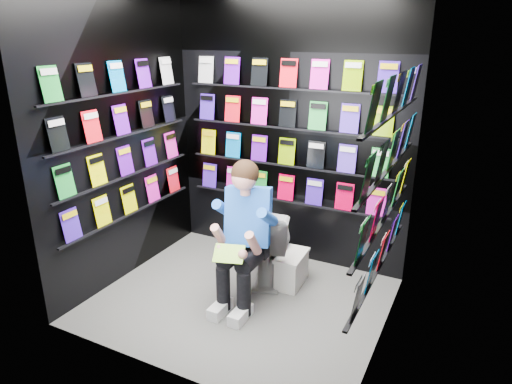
% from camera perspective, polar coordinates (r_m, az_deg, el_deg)
% --- Properties ---
extents(floor, '(2.40, 2.40, 0.00)m').
position_cam_1_polar(floor, '(4.10, -2.00, -13.37)').
color(floor, '#61615F').
rests_on(floor, ground).
extents(wall_back, '(2.40, 0.04, 2.60)m').
position_cam_1_polar(wall_back, '(4.44, 4.08, 7.42)').
color(wall_back, black).
rests_on(wall_back, floor).
extents(wall_front, '(2.40, 0.04, 2.60)m').
position_cam_1_polar(wall_front, '(2.78, -12.30, -0.34)').
color(wall_front, black).
rests_on(wall_front, floor).
extents(wall_left, '(0.04, 2.00, 2.60)m').
position_cam_1_polar(wall_left, '(4.27, -16.55, 6.17)').
color(wall_left, black).
rests_on(wall_left, floor).
extents(wall_right, '(0.04, 2.00, 2.60)m').
position_cam_1_polar(wall_right, '(3.18, 17.01, 1.78)').
color(wall_right, black).
rests_on(wall_right, floor).
extents(comics_back, '(2.10, 0.06, 1.37)m').
position_cam_1_polar(comics_back, '(4.42, 3.93, 7.41)').
color(comics_back, '#F50040').
rests_on(comics_back, wall_back).
extents(comics_left, '(0.06, 1.70, 1.37)m').
position_cam_1_polar(comics_left, '(4.25, -16.26, 6.20)').
color(comics_left, '#F50040').
rests_on(comics_left, wall_left).
extents(comics_right, '(0.06, 1.70, 1.37)m').
position_cam_1_polar(comics_right, '(3.19, 16.49, 1.95)').
color(comics_right, '#F50040').
rests_on(comics_right, wall_right).
extents(toilet, '(0.62, 0.84, 0.73)m').
position_cam_1_polar(toilet, '(4.27, 1.60, -6.28)').
color(toilet, white).
rests_on(toilet, floor).
extents(longbox, '(0.22, 0.38, 0.28)m').
position_cam_1_polar(longbox, '(4.28, 4.46, -9.74)').
color(longbox, white).
rests_on(longbox, floor).
extents(longbox_lid, '(0.24, 0.40, 0.03)m').
position_cam_1_polar(longbox_lid, '(4.20, 4.51, -7.90)').
color(longbox_lid, white).
rests_on(longbox_lid, longbox).
extents(reader, '(0.70, 0.85, 1.35)m').
position_cam_1_polar(reader, '(3.80, -0.81, -3.17)').
color(reader, blue).
rests_on(reader, toilet).
extents(held_comic, '(0.27, 0.21, 0.10)m').
position_cam_1_polar(held_comic, '(3.60, -3.41, -7.70)').
color(held_comic, green).
rests_on(held_comic, reader).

